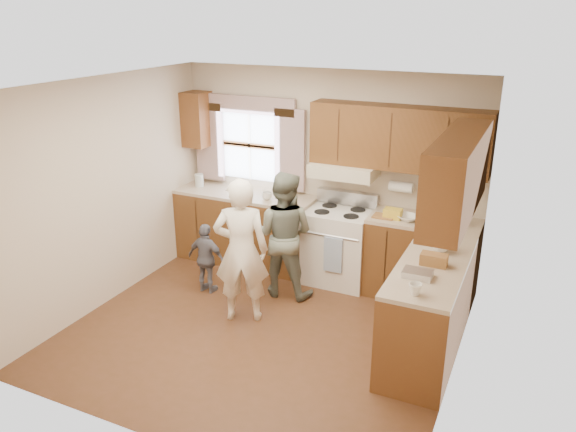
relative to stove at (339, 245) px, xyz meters
The scene contains 6 objects.
room 1.66m from the stove, 101.81° to the right, with size 3.80×3.80×3.80m.
kitchen_fixtures 0.61m from the stove, 48.80° to the right, with size 3.80×2.25×2.15m.
stove is the anchor object (origin of this frame).
woman_left 1.46m from the stove, 115.92° to the right, with size 0.57×0.37×1.57m, color white.
woman_right 0.79m from the stove, 128.39° to the right, with size 0.72×0.56×1.47m, color #24382A.
child 1.59m from the stove, 144.11° to the right, with size 0.49×0.21×0.84m, color slate.
Camera 1 is at (2.36, -4.47, 3.13)m, focal length 35.00 mm.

